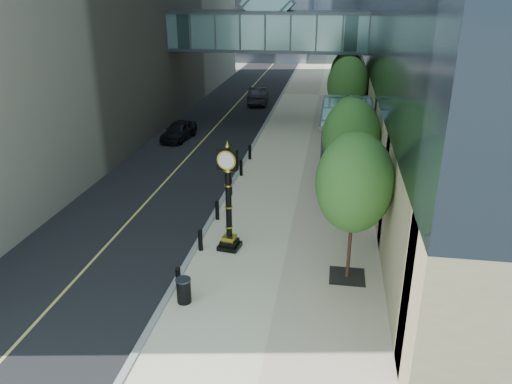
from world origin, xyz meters
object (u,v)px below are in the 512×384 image
street_clock (229,205)px  car_far (258,95)px  trash_bin (184,291)px  pedestrian (363,178)px  car_near (179,131)px

street_clock → car_far: street_clock is taller
street_clock → car_far: size_ratio=0.95×
trash_bin → pedestrian: size_ratio=0.57×
street_clock → trash_bin: street_clock is taller
trash_bin → car_far: size_ratio=0.18×
street_clock → trash_bin: 4.63m
car_near → car_far: size_ratio=0.82×
trash_bin → car_near: 21.69m
trash_bin → pedestrian: 13.80m
street_clock → pedestrian: (5.99, 7.74, -1.27)m
street_clock → car_far: bearing=105.2°
pedestrian → car_far: car_far is taller
pedestrian → car_near: pedestrian is taller
trash_bin → car_far: (-2.59, 34.47, 0.34)m
street_clock → pedestrian: size_ratio=2.99×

